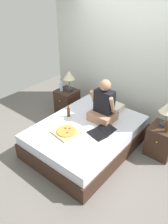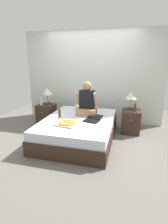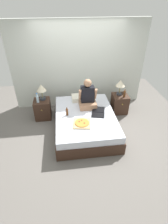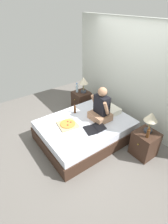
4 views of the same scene
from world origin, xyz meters
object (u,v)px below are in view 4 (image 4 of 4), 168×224
(nightstand_right, at_px, (145,144))
(person_seated, at_px, (101,108))
(lamp_on_left_nightstand, at_px, (83,82))
(beer_bottle_on_bed, at_px, (75,109))
(water_bottle, at_px, (77,88))
(nightstand_left, at_px, (81,101))
(beer_bottle, at_px, (148,133))
(laptop, at_px, (93,129))
(lamp_on_right_nightstand, at_px, (151,118))
(pizza_box, at_px, (68,124))
(bed, at_px, (85,130))

(nightstand_right, relative_size, person_seated, 0.72)
(nightstand_right, bearing_deg, lamp_on_left_nightstand, 178.71)
(nightstand_right, bearing_deg, beer_bottle_on_bed, -157.12)
(water_bottle, relative_size, beer_bottle_on_bed, 1.25)
(nightstand_left, bearing_deg, person_seated, -15.34)
(nightstand_left, xyz_separation_m, beer_bottle_on_bed, (0.67, -0.67, 0.29))
(water_bottle, height_order, beer_bottle, water_bottle)
(beer_bottle, bearing_deg, laptop, -144.63)
(lamp_on_right_nightstand, height_order, pizza_box, lamp_on_right_nightstand)
(beer_bottle_on_bed, bearing_deg, person_seated, 30.37)
(laptop, xyz_separation_m, beer_bottle_on_bed, (-0.78, 0.05, 0.07))
(water_bottle, distance_m, laptop, 1.67)
(pizza_box, bearing_deg, beer_bottle_on_bed, 128.74)
(nightstand_left, relative_size, laptop, 1.18)
(lamp_on_right_nightstand, distance_m, beer_bottle, 0.29)
(lamp_on_left_nightstand, height_order, nightstand_right, lamp_on_left_nightstand)
(person_seated, relative_size, pizza_box, 1.71)
(laptop, bearing_deg, nightstand_left, 153.65)
(nightstand_left, distance_m, pizza_box, 1.48)
(bed, distance_m, pizza_box, 0.48)
(laptop, bearing_deg, lamp_on_right_nightstand, 44.88)
(lamp_on_left_nightstand, height_order, water_bottle, lamp_on_left_nightstand)
(nightstand_left, bearing_deg, bed, -31.37)
(lamp_on_right_nightstand, distance_m, beer_bottle_on_bed, 1.74)
(laptop, relative_size, beer_bottle_on_bed, 2.17)
(bed, distance_m, beer_bottle_on_bed, 0.56)
(beer_bottle, xyz_separation_m, person_seated, (-1.09, -0.24, 0.11))
(person_seated, xyz_separation_m, beer_bottle_on_bed, (-0.56, -0.33, -0.20))
(water_bottle, height_order, laptop, water_bottle)
(person_seated, bearing_deg, pizza_box, -107.78)
(beer_bottle, height_order, pizza_box, beer_bottle)
(nightstand_left, bearing_deg, pizza_box, -47.02)
(pizza_box, distance_m, beer_bottle_on_bed, 0.52)
(beer_bottle_on_bed, bearing_deg, bed, -2.56)
(lamp_on_right_nightstand, xyz_separation_m, beer_bottle, (0.10, -0.15, -0.23))
(pizza_box, bearing_deg, lamp_on_left_nightstand, 130.52)
(bed, bearing_deg, lamp_on_right_nightstand, 33.90)
(water_bottle, xyz_separation_m, pizza_box, (1.08, -0.98, -0.18))
(pizza_box, bearing_deg, beer_bottle, 36.27)
(bed, relative_size, nightstand_left, 3.61)
(lamp_on_left_nightstand, xyz_separation_m, laptop, (1.41, -0.77, -0.39))
(nightstand_right, bearing_deg, pizza_box, -139.49)
(lamp_on_left_nightstand, height_order, laptop, lamp_on_left_nightstand)
(bed, height_order, lamp_on_left_nightstand, lamp_on_left_nightstand)
(water_bottle, relative_size, laptop, 0.58)
(person_seated, xyz_separation_m, pizza_box, (-0.24, -0.73, -0.27))
(nightstand_right, relative_size, beer_bottle_on_bed, 2.56)
(lamp_on_right_nightstand, height_order, beer_bottle_on_bed, lamp_on_right_nightstand)
(nightstand_left, relative_size, water_bottle, 2.04)
(nightstand_left, xyz_separation_m, lamp_on_right_nightstand, (2.23, 0.05, 0.61))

